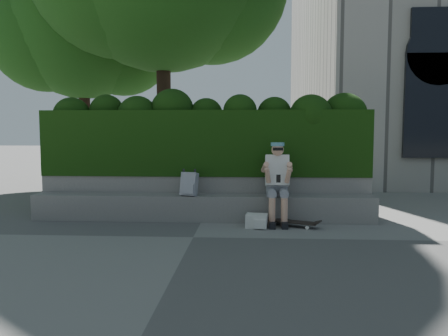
# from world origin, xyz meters

# --- Properties ---
(ground) EXTENTS (80.00, 80.00, 0.00)m
(ground) POSITION_xyz_m (0.00, 0.00, 0.00)
(ground) COLOR slate
(ground) RESTS_ON ground
(bench_ledge) EXTENTS (6.00, 0.45, 0.45)m
(bench_ledge) POSITION_xyz_m (0.00, 1.25, 0.23)
(bench_ledge) COLOR gray
(bench_ledge) RESTS_ON ground
(planter_wall) EXTENTS (6.00, 0.50, 0.75)m
(planter_wall) POSITION_xyz_m (0.00, 1.73, 0.38)
(planter_wall) COLOR gray
(planter_wall) RESTS_ON ground
(hedge) EXTENTS (6.00, 1.00, 1.20)m
(hedge) POSITION_xyz_m (0.00, 1.95, 1.35)
(hedge) COLOR black
(hedge) RESTS_ON planter_wall
(tree_right) EXTENTS (4.35, 4.35, 6.89)m
(tree_right) POSITION_xyz_m (-4.12, 6.63, 4.71)
(tree_right) COLOR black
(tree_right) RESTS_ON ground
(person) EXTENTS (0.40, 0.76, 1.38)m
(person) POSITION_xyz_m (1.30, 1.07, 0.75)
(person) COLOR gray
(person) RESTS_ON ground
(skateboard) EXTENTS (0.88, 0.55, 0.09)m
(skateboard) POSITION_xyz_m (1.52, 0.83, 0.08)
(skateboard) COLOR black
(skateboard) RESTS_ON ground
(backpack_plaid) EXTENTS (0.31, 0.22, 0.41)m
(backpack_plaid) POSITION_xyz_m (-0.22, 1.15, 0.65)
(backpack_plaid) COLOR #B7B6BB
(backpack_plaid) RESTS_ON bench_ledge
(backpack_ground) EXTENTS (0.37, 0.29, 0.22)m
(backpack_ground) POSITION_xyz_m (0.95, 0.70, 0.11)
(backpack_ground) COLOR silver
(backpack_ground) RESTS_ON ground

